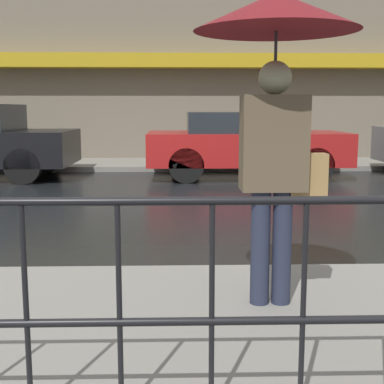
# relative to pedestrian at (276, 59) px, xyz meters

# --- Properties ---
(ground_plane) EXTENTS (80.00, 80.00, 0.00)m
(ground_plane) POSITION_rel_pedestrian_xyz_m (-0.88, 4.69, -1.74)
(ground_plane) COLOR black
(sidewalk_near) EXTENTS (28.00, 2.46, 0.11)m
(sidewalk_near) POSITION_rel_pedestrian_xyz_m (-0.88, -0.34, -1.68)
(sidewalk_near) COLOR gray
(sidewalk_near) RESTS_ON ground_plane
(sidewalk_far) EXTENTS (28.00, 2.19, 0.11)m
(sidewalk_far) POSITION_rel_pedestrian_xyz_m (-0.88, 9.58, -1.68)
(sidewalk_far) COLOR gray
(sidewalk_far) RESTS_ON ground_plane
(lane_marking) EXTENTS (25.20, 0.12, 0.01)m
(lane_marking) POSITION_rel_pedestrian_xyz_m (-0.88, 4.69, -1.73)
(lane_marking) COLOR gold
(lane_marking) RESTS_ON ground_plane
(building_storefront) EXTENTS (28.00, 0.85, 5.04)m
(building_storefront) POSITION_rel_pedestrian_xyz_m (-0.88, 10.80, 0.79)
(building_storefront) COLOR #706656
(building_storefront) RESTS_ON ground_plane
(railing_foreground) EXTENTS (12.00, 0.04, 0.96)m
(railing_foreground) POSITION_rel_pedestrian_xyz_m (-0.88, -1.32, -1.02)
(railing_foreground) COLOR black
(railing_foreground) RESTS_ON sidewalk_near
(pedestrian) EXTENTS (1.05, 1.05, 2.02)m
(pedestrian) POSITION_rel_pedestrian_xyz_m (0.00, 0.00, 0.00)
(pedestrian) COLOR #23283D
(pedestrian) RESTS_ON sidewalk_near
(car_red) EXTENTS (4.03, 1.80, 1.34)m
(car_red) POSITION_rel_pedestrian_xyz_m (0.76, 7.48, -1.03)
(car_red) COLOR maroon
(car_red) RESTS_ON ground_plane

